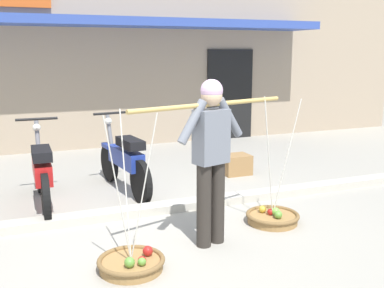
# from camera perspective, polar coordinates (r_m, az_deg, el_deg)

# --- Properties ---
(ground_plane) EXTENTS (90.00, 90.00, 0.00)m
(ground_plane) POSITION_cam_1_polar(r_m,az_deg,el_deg) (5.08, -3.84, -11.21)
(ground_plane) COLOR #9E998C
(sidewalk_curb) EXTENTS (20.00, 0.24, 0.10)m
(sidewalk_curb) POSITION_cam_1_polar(r_m,az_deg,el_deg) (5.69, -6.06, -8.18)
(sidewalk_curb) COLOR #BAB4A5
(sidewalk_curb) RESTS_ON ground
(fruit_vendor) EXTENTS (1.83, 0.58, 1.70)m
(fruit_vendor) POSITION_cam_1_polar(r_m,az_deg,el_deg) (4.56, 2.40, -0.93)
(fruit_vendor) COLOR #2D2823
(fruit_vendor) RESTS_ON ground
(fruit_basket_left_side) EXTENTS (0.62, 0.62, 1.45)m
(fruit_basket_left_side) POSITION_cam_1_polar(r_m,az_deg,el_deg) (5.46, 9.99, -8.89)
(fruit_basket_left_side) COLOR #9E7542
(fruit_basket_left_side) RESTS_ON ground
(fruit_basket_right_side) EXTENTS (0.62, 0.62, 1.45)m
(fruit_basket_right_side) POSITION_cam_1_polar(r_m,az_deg,el_deg) (4.33, -7.53, -14.40)
(fruit_basket_right_side) COLOR #9E7542
(fruit_basket_right_side) RESTS_ON ground
(motorcycle_second_in_row) EXTENTS (0.54, 1.82, 1.09)m
(motorcycle_second_in_row) POSITION_cam_1_polar(r_m,az_deg,el_deg) (6.11, -18.20, -3.37)
(motorcycle_second_in_row) COLOR black
(motorcycle_second_in_row) RESTS_ON ground
(motorcycle_third_in_row) EXTENTS (0.54, 1.82, 1.09)m
(motorcycle_third_in_row) POSITION_cam_1_polar(r_m,az_deg,el_deg) (6.48, -8.41, -2.08)
(motorcycle_third_in_row) COLOR black
(motorcycle_third_in_row) RESTS_ON ground
(storefront_building) EXTENTS (13.00, 6.00, 4.20)m
(storefront_building) POSITION_cam_1_polar(r_m,az_deg,el_deg) (12.08, -9.20, 12.01)
(storefront_building) COLOR tan
(storefront_building) RESTS_ON ground
(wooden_crate) EXTENTS (0.44, 0.36, 0.32)m
(wooden_crate) POSITION_cam_1_polar(r_m,az_deg,el_deg) (7.45, 5.48, -2.55)
(wooden_crate) COLOR olive
(wooden_crate) RESTS_ON ground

